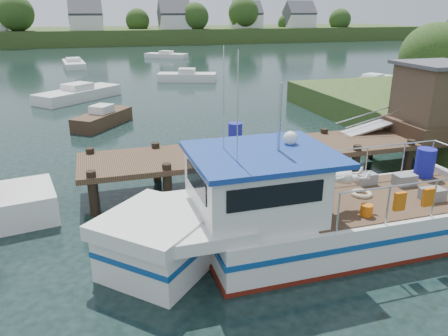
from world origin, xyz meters
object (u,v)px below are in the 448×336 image
object	(u,v)px
moored_b	(187,77)
moored_d	(74,64)
moored_a	(78,94)
moored_c	(373,80)
lobster_boat	(301,215)
moored_rowboat	(103,118)
dock	(383,118)
moored_far	(166,55)

from	to	relation	value
moored_b	moored_d	world-z (taller)	moored_b
moored_a	moored_c	bearing A→B (deg)	-22.17
lobster_boat	moored_a	distance (m)	26.09
lobster_boat	moored_b	world-z (taller)	lobster_boat
moored_b	lobster_boat	bearing A→B (deg)	-112.36
moored_b	moored_c	xyz separation A→B (m)	(16.21, -6.73, -0.11)
moored_c	moored_d	xyz separation A→B (m)	(-26.97, 21.43, 0.07)
moored_rowboat	dock	bearing A→B (deg)	-67.75
dock	moored_d	xyz separation A→B (m)	(-13.53, 41.30, -1.82)
moored_rowboat	moored_a	size ratio (longest dim) A/B	0.65
moored_c	moored_rowboat	bearing A→B (deg)	-179.43
moored_rowboat	moored_d	xyz separation A→B (m)	(-2.26, 30.14, -0.04)
moored_far	moored_b	world-z (taller)	moored_b
moored_rowboat	moored_b	bearing A→B (deg)	38.12
lobster_boat	moored_a	xyz separation A→B (m)	(-6.41, 25.28, -0.58)
moored_rowboat	moored_far	xyz separation A→B (m)	(10.26, 37.57, -0.08)
moored_far	moored_b	bearing A→B (deg)	-74.42
dock	lobster_boat	xyz separation A→B (m)	(-6.34, -5.26, -1.20)
lobster_boat	moored_d	bearing A→B (deg)	98.48
moored_b	moored_d	xyz separation A→B (m)	(-10.76, 14.70, -0.04)
dock	moored_a	distance (m)	23.80
lobster_boat	moored_b	size ratio (longest dim) A/B	2.05
moored_rowboat	lobster_boat	bearing A→B (deg)	-96.31
moored_far	moored_a	bearing A→B (deg)	-92.13
moored_far	moored_d	distance (m)	14.56
dock	moored_rowboat	xyz separation A→B (m)	(-11.27, 11.16, -1.78)
moored_rowboat	moored_b	size ratio (longest dim) A/B	0.73
moored_far	moored_c	distance (m)	32.28
dock	lobster_boat	distance (m)	8.33
dock	moored_b	bearing A→B (deg)	95.95
moored_far	moored_d	bearing A→B (deg)	-129.17
dock	moored_far	world-z (taller)	dock
moored_a	moored_c	distance (m)	26.19
moored_b	moored_rowboat	bearing A→B (deg)	-134.81
moored_b	moored_c	size ratio (longest dim) A/B	0.94
moored_rowboat	moored_d	size ratio (longest dim) A/B	0.63
moored_a	moored_b	world-z (taller)	moored_a
moored_b	moored_a	bearing A→B (deg)	-162.56
moored_c	dock	bearing A→B (deg)	-142.90
moored_c	moored_d	size ratio (longest dim) A/B	0.91
lobster_boat	moored_d	distance (m)	47.12
dock	moored_a	size ratio (longest dim) A/B	2.50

